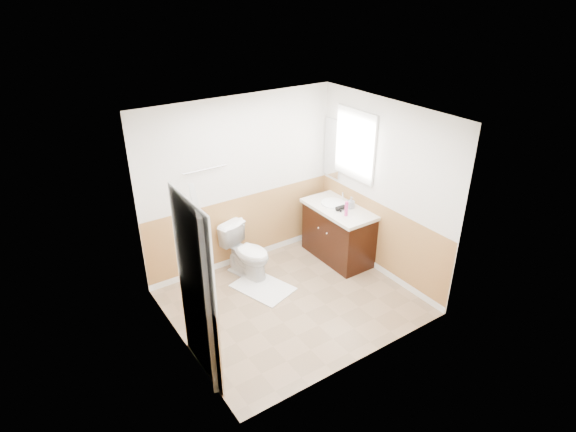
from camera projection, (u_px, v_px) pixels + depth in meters
floor at (292, 302)px, 6.30m from camera, size 3.00×3.00×0.00m
ceiling at (293, 117)px, 5.17m from camera, size 3.00×3.00×0.00m
wall_back at (241, 184)px, 6.70m from camera, size 3.00×0.00×3.00m
wall_front at (365, 267)px, 4.78m from camera, size 3.00×0.00×3.00m
wall_left at (175, 255)px, 4.99m from camera, size 0.00×3.00×3.00m
wall_right at (383, 191)px, 6.48m from camera, size 0.00×3.00×3.00m
wainscot_back at (244, 230)px, 7.03m from camera, size 3.00×0.00×3.00m
wainscot_front at (359, 325)px, 5.12m from camera, size 3.00×0.00×3.00m
wainscot_left at (184, 311)px, 5.34m from camera, size 0.00×2.60×2.60m
wainscot_right at (378, 238)px, 6.82m from camera, size 0.00×2.60×2.60m
toilet at (247, 252)px, 6.72m from camera, size 0.63×0.83×0.75m
bath_mat at (263, 287)px, 6.58m from camera, size 0.77×0.93×0.02m
vanity_cabinet at (338, 234)px, 7.13m from camera, size 0.55×1.10×0.80m
vanity_knob_left at (327, 234)px, 6.84m from camera, size 0.03×0.03×0.03m
vanity_knob_right at (319, 228)px, 6.99m from camera, size 0.03×0.03×0.03m
countertop at (339, 209)px, 6.94m from camera, size 0.60×1.15×0.05m
sink_basin at (333, 203)px, 7.04m from camera, size 0.36×0.36×0.02m
faucet at (343, 197)px, 7.10m from camera, size 0.02×0.02×0.14m
lotion_bottle at (346, 209)px, 6.64m from camera, size 0.05×0.05×0.22m
soap_dispenser at (351, 203)px, 6.87m from camera, size 0.09×0.09×0.18m
hair_dryer_body at (340, 208)px, 6.83m from camera, size 0.14×0.07×0.07m
hair_dryer_handle at (341, 212)px, 6.79m from camera, size 0.03×0.03×0.07m
mirror_panel at (332, 148)px, 7.15m from camera, size 0.02×0.35×0.90m
window_frame at (355, 145)px, 6.68m from camera, size 0.04×0.80×1.00m
window_glass at (356, 144)px, 6.68m from camera, size 0.01×0.70×0.90m
door at (204, 290)px, 4.81m from camera, size 0.29×0.78×2.04m
door_frame at (197, 292)px, 4.77m from camera, size 0.02×0.92×2.10m
door_knob at (197, 279)px, 5.12m from camera, size 0.06×0.06×0.06m
towel_bar at (205, 170)px, 6.23m from camera, size 0.62×0.02×0.02m
tp_holder_bar at (239, 222)px, 6.85m from camera, size 0.14×0.02×0.02m
tp_roll at (239, 222)px, 6.85m from camera, size 0.10×0.11×0.11m
tp_sheet at (239, 228)px, 6.90m from camera, size 0.10×0.01×0.16m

